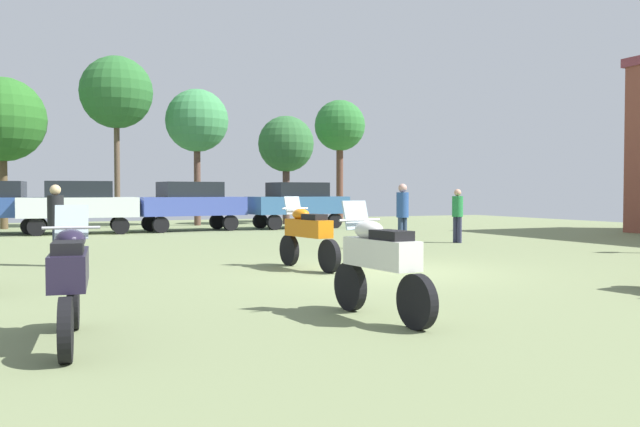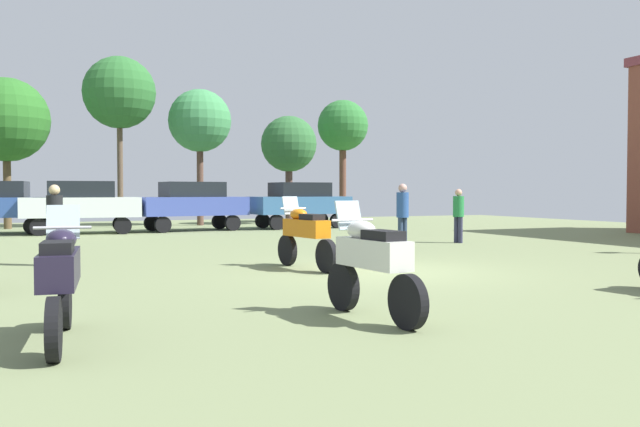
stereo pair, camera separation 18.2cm
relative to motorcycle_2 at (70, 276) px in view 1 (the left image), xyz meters
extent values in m
cube|color=#748156|center=(6.23, 4.24, -0.73)|extent=(44.00, 52.00, 0.02)
cylinder|color=black|center=(0.09, 0.77, -0.41)|extent=(0.19, 0.63, 0.62)
cylinder|color=black|center=(-0.09, -0.83, -0.41)|extent=(0.19, 0.63, 0.62)
cube|color=#201A2F|center=(0.00, -0.03, 0.09)|extent=(0.51, 1.40, 0.36)
ellipsoid|color=#201A2F|center=(0.03, 0.28, 0.37)|extent=(0.37, 0.51, 0.24)
cube|color=black|center=(-0.03, -0.27, 0.33)|extent=(0.36, 0.59, 0.12)
cube|color=silver|center=(0.07, 0.62, 0.55)|extent=(0.37, 0.19, 0.39)
cylinder|color=#B7B7BC|center=(0.06, 0.51, 0.49)|extent=(0.62, 0.11, 0.04)
cylinder|color=black|center=(3.60, 0.57, -0.39)|extent=(0.18, 0.66, 0.66)
cylinder|color=black|center=(3.74, -0.89, -0.39)|extent=(0.18, 0.66, 0.66)
cube|color=silver|center=(3.67, -0.16, 0.12)|extent=(0.47, 1.27, 0.36)
ellipsoid|color=silver|center=(3.65, 0.12, 0.40)|extent=(0.36, 0.51, 0.24)
cube|color=black|center=(3.69, -0.38, 0.36)|extent=(0.35, 0.59, 0.12)
cube|color=silver|center=(3.62, 0.43, 0.58)|extent=(0.37, 0.19, 0.39)
cylinder|color=#B7B7BC|center=(3.63, 0.34, 0.52)|extent=(0.62, 0.09, 0.04)
cylinder|color=black|center=(4.89, 6.08, -0.38)|extent=(0.21, 0.68, 0.67)
cylinder|color=black|center=(5.12, 4.49, -0.38)|extent=(0.21, 0.68, 0.67)
cube|color=#CD6E10|center=(5.01, 5.29, 0.13)|extent=(0.55, 1.40, 0.36)
ellipsoid|color=#CD6E10|center=(4.96, 5.59, 0.41)|extent=(0.38, 0.52, 0.24)
cube|color=black|center=(5.04, 5.05, 0.37)|extent=(0.38, 0.60, 0.12)
cube|color=silver|center=(4.91, 5.93, 0.59)|extent=(0.38, 0.20, 0.39)
cylinder|color=#B7B7BC|center=(4.93, 5.83, 0.53)|extent=(0.62, 0.12, 0.04)
cylinder|color=black|center=(-0.11, 19.68, -0.40)|extent=(0.66, 0.31, 0.64)
cylinder|color=black|center=(0.10, 21.11, -0.40)|extent=(0.66, 0.31, 0.64)
cylinder|color=black|center=(9.27, 18.86, -0.40)|extent=(0.66, 0.28, 0.64)
cylinder|color=black|center=(9.14, 20.29, -0.40)|extent=(0.66, 0.28, 0.64)
cylinder|color=black|center=(12.18, 19.12, -0.40)|extent=(0.66, 0.28, 0.64)
cylinder|color=black|center=(12.05, 20.56, -0.40)|extent=(0.66, 0.28, 0.64)
cube|color=#35608F|center=(10.66, 19.71, 0.30)|extent=(4.45, 2.18, 0.75)
cube|color=black|center=(10.66, 19.71, 0.98)|extent=(2.50, 1.79, 0.61)
cylinder|color=black|center=(0.10, 18.80, -0.40)|extent=(0.65, 0.26, 0.64)
cylinder|color=black|center=(0.20, 20.24, -0.40)|extent=(0.65, 0.26, 0.64)
cylinder|color=black|center=(3.02, 18.60, -0.40)|extent=(0.65, 0.26, 0.64)
cylinder|color=black|center=(3.12, 20.04, -0.40)|extent=(0.65, 0.26, 0.64)
cube|color=silver|center=(1.61, 19.42, 0.30)|extent=(4.42, 2.10, 0.75)
cube|color=black|center=(1.61, 19.42, 0.98)|extent=(2.47, 1.75, 0.61)
cylinder|color=black|center=(4.54, 18.77, -0.40)|extent=(0.66, 0.29, 0.64)
cylinder|color=black|center=(4.37, 20.20, -0.40)|extent=(0.66, 0.29, 0.64)
cylinder|color=black|center=(7.45, 19.12, -0.40)|extent=(0.66, 0.29, 0.64)
cylinder|color=black|center=(7.28, 20.55, -0.40)|extent=(0.66, 0.29, 0.64)
cube|color=#3C4D9F|center=(5.91, 19.66, 0.30)|extent=(4.48, 2.29, 0.75)
cube|color=black|center=(5.91, 19.66, 0.98)|extent=(2.53, 1.85, 0.61)
cylinder|color=#2A3147|center=(0.24, 7.95, -0.29)|extent=(0.14, 0.14, 0.85)
cylinder|color=#2A3147|center=(0.25, 8.12, -0.29)|extent=(0.14, 0.14, 0.85)
cylinder|color=black|center=(0.25, 8.04, 0.47)|extent=(0.36, 0.36, 0.68)
sphere|color=tan|center=(0.25, 8.04, 0.93)|extent=(0.23, 0.23, 0.23)
cylinder|color=#2D2F4A|center=(12.11, 9.86, -0.31)|extent=(0.14, 0.14, 0.82)
cylinder|color=#2D2F4A|center=(12.07, 10.02, -0.31)|extent=(0.14, 0.14, 0.82)
cylinder|color=#237E3E|center=(12.09, 9.94, 0.42)|extent=(0.41, 0.41, 0.65)
sphere|color=tan|center=(12.09, 9.94, 0.86)|extent=(0.22, 0.22, 0.22)
cylinder|color=#25344E|center=(9.21, 8.61, -0.27)|extent=(0.14, 0.14, 0.89)
cylinder|color=#25344E|center=(9.38, 8.66, -0.27)|extent=(0.14, 0.14, 0.89)
cylinder|color=#274989|center=(9.30, 8.63, 0.52)|extent=(0.42, 0.42, 0.70)
sphere|color=tan|center=(9.30, 8.63, 0.99)|extent=(0.24, 0.24, 0.24)
cylinder|color=brown|center=(14.86, 24.16, 1.51)|extent=(0.36, 0.36, 4.46)
sphere|color=#2C7030|center=(14.86, 24.16, 4.33)|extent=(2.64, 2.64, 2.64)
cylinder|color=#4F3834|center=(11.58, 23.43, 0.95)|extent=(0.35, 0.35, 3.33)
sphere|color=#2D6331|center=(11.58, 23.43, 3.23)|extent=(2.75, 2.75, 2.75)
cylinder|color=brown|center=(-1.05, 24.27, 1.22)|extent=(0.32, 0.32, 3.88)
sphere|color=#296723|center=(-1.05, 24.27, 3.97)|extent=(3.60, 3.60, 3.60)
cylinder|color=brown|center=(3.59, 23.90, 1.95)|extent=(0.25, 0.25, 5.34)
sphere|color=#2A652C|center=(3.59, 23.90, 5.34)|extent=(3.23, 3.23, 3.23)
cylinder|color=brown|center=(7.27, 23.98, 1.43)|extent=(0.31, 0.31, 4.30)
sphere|color=#3C874C|center=(7.27, 23.98, 4.25)|extent=(2.96, 2.96, 2.96)
camera|label=1|loc=(-0.48, -7.55, 0.90)|focal=37.83mm
camera|label=2|loc=(-0.32, -7.62, 0.90)|focal=37.83mm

